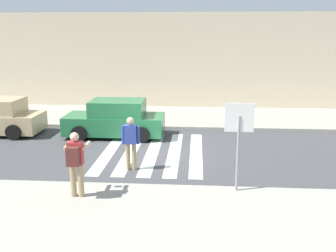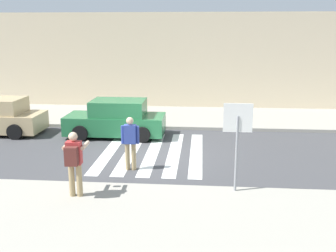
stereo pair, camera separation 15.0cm
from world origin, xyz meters
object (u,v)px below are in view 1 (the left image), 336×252
object	(u,v)px
parked_car_green	(116,120)
photographer_with_backpack	(75,159)
stop_sign	(239,128)
pedestrian_crossing	(131,141)

from	to	relation	value
parked_car_green	photographer_with_backpack	bearing A→B (deg)	-87.20
photographer_with_backpack	parked_car_green	bearing A→B (deg)	92.80
stop_sign	photographer_with_backpack	xyz separation A→B (m)	(-4.17, -0.74, -0.71)
stop_sign	photographer_with_backpack	bearing A→B (deg)	-169.93
stop_sign	pedestrian_crossing	world-z (taller)	stop_sign
pedestrian_crossing	stop_sign	bearing A→B (deg)	-28.89
photographer_with_backpack	pedestrian_crossing	xyz separation A→B (m)	(1.00, 2.49, -0.19)
stop_sign	parked_car_green	size ratio (longest dim) A/B	0.58
pedestrian_crossing	parked_car_green	bearing A→B (deg)	108.25
stop_sign	photographer_with_backpack	size ratio (longest dim) A/B	1.39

